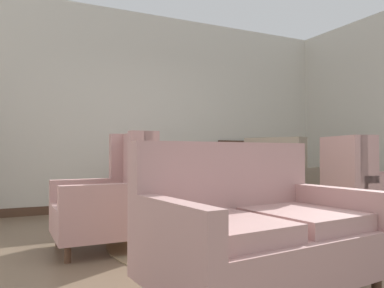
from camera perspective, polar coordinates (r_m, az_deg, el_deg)
The scene contains 13 objects.
ground at distance 3.76m, azimuth 10.13°, elevation -14.92°, with size 8.96×8.96×0.00m, color brown.
wall_back at distance 6.21m, azimuth -5.62°, elevation 4.98°, with size 6.56×0.08×3.12m, color beige.
baseboard_back at distance 6.18m, azimuth -5.47°, elevation -8.91°, with size 6.40×0.03×0.12m, color #4C3323.
area_rug at distance 4.00m, azimuth 7.51°, elevation -14.00°, with size 2.70×2.70×0.01m, color #847051.
coffee_table at distance 4.18m, azimuth 6.10°, elevation -8.08°, with size 0.83×0.83×0.48m.
porcelain_vase at distance 4.21m, azimuth 6.38°, elevation -4.98°, with size 0.17×0.17×0.31m.
settee at distance 2.45m, azimuth 9.67°, elevation -12.84°, with size 1.49×1.00×0.96m.
armchair_foreground_right at distance 5.32m, azimuth -4.79°, elevation -6.17°, with size 0.99×1.04×0.97m.
armchair_beside_settee at distance 3.63m, azimuth -11.96°, elevation -8.20°, with size 0.84×0.76×1.08m.
armchair_near_sideboard at distance 5.48m, azimuth 13.37°, elevation -5.75°, with size 1.10×1.09×1.09m.
armchair_back_corner at distance 4.60m, azimuth 24.90°, elevation -6.72°, with size 1.10×0.99×1.06m.
side_table at distance 5.30m, azimuth 13.51°, elevation -6.18°, with size 0.55×0.55×0.70m.
sideboard at distance 6.69m, azimuth 8.64°, elevation -4.73°, with size 1.02×0.43×1.09m.
Camera 1 is at (-2.15, -2.95, 0.90)m, focal length 35.42 mm.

